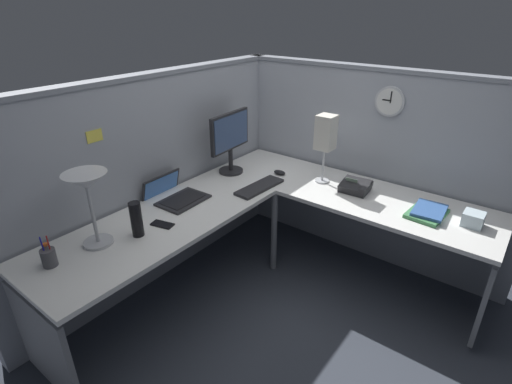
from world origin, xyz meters
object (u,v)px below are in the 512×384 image
at_px(laptop, 173,195).
at_px(wall_clock, 390,101).
at_px(computer_mouse, 280,172).
at_px(desk_lamp_dome, 87,187).
at_px(keyboard, 260,187).
at_px(tissue_box, 473,219).
at_px(book_stack, 428,212).
at_px(office_phone, 356,187).
at_px(thermos_flask, 136,219).
at_px(cell_phone, 162,224).
at_px(monitor, 230,138).
at_px(pen_cup, 49,257).
at_px(desk_lamp_paper, 326,135).

xyz_separation_m(laptop, wall_clock, (1.22, -1.04, 0.59)).
relative_size(computer_mouse, desk_lamp_dome, 0.23).
bearing_deg(keyboard, wall_clock, -39.08).
relative_size(laptop, tissue_box, 3.27).
xyz_separation_m(keyboard, book_stack, (0.35, -1.13, 0.01)).
bearing_deg(keyboard, office_phone, -54.08).
xyz_separation_m(desk_lamp_dome, thermos_flask, (0.20, -0.11, -0.25)).
bearing_deg(cell_phone, thermos_flask, 157.93).
height_order(monitor, office_phone, monitor).
bearing_deg(desk_lamp_dome, tissue_box, -47.49).
bearing_deg(wall_clock, monitor, 120.67).
height_order(laptop, tissue_box, laptop).
distance_m(laptop, wall_clock, 1.72).
xyz_separation_m(desk_lamp_dome, pen_cup, (-0.28, 0.01, -0.31)).
bearing_deg(pen_cup, wall_clock, -23.75).
relative_size(office_phone, tissue_box, 1.79).
relative_size(laptop, pen_cup, 2.18).
distance_m(book_stack, tissue_box, 0.27).
height_order(desk_lamp_dome, tissue_box, desk_lamp_dome).
distance_m(laptop, keyboard, 0.64).
bearing_deg(desk_lamp_dome, monitor, 3.65).
bearing_deg(pen_cup, computer_mouse, -8.91).
xyz_separation_m(laptop, desk_lamp_dome, (-0.67, -0.10, 0.34)).
bearing_deg(keyboard, monitor, 76.72).
distance_m(monitor, tissue_box, 1.81).
relative_size(thermos_flask, desk_lamp_paper, 0.42).
xyz_separation_m(computer_mouse, tissue_box, (0.06, -1.42, 0.03)).
xyz_separation_m(laptop, book_stack, (0.85, -1.53, -0.00)).
bearing_deg(tissue_box, wall_clock, 65.34).
bearing_deg(desk_lamp_paper, book_stack, -93.78).
bearing_deg(office_phone, book_stack, -94.77).
relative_size(office_phone, wall_clock, 0.98).
bearing_deg(pen_cup, desk_lamp_paper, -18.53).
relative_size(cell_phone, thermos_flask, 0.65).
xyz_separation_m(laptop, pen_cup, (-0.95, -0.09, 0.03)).
distance_m(thermos_flask, book_stack, 1.87).
height_order(laptop, desk_lamp_dome, desk_lamp_dome).
height_order(desk_lamp_dome, book_stack, desk_lamp_dome).
bearing_deg(keyboard, laptop, 144.95).
relative_size(desk_lamp_dome, desk_lamp_paper, 0.84).
relative_size(keyboard, pen_cup, 2.39).
height_order(pen_cup, desk_lamp_paper, desk_lamp_paper).
bearing_deg(desk_lamp_dome, keyboard, -14.16).
distance_m(computer_mouse, tissue_box, 1.43).
bearing_deg(keyboard, thermos_flask, 172.42).
bearing_deg(laptop, office_phone, -48.10).
relative_size(cell_phone, book_stack, 0.48).
height_order(office_phone, tissue_box, office_phone).
height_order(laptop, wall_clock, wall_clock).
bearing_deg(tissue_box, keyboard, 105.12).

